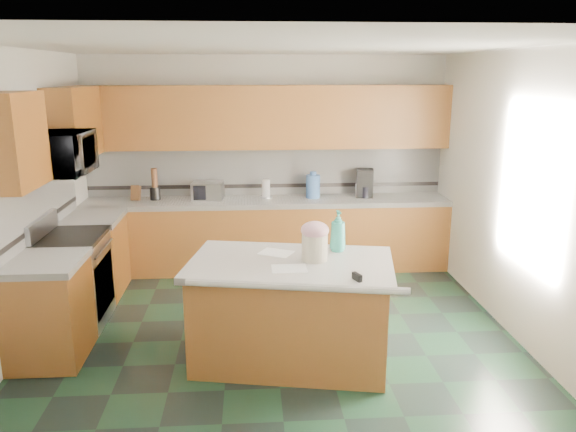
{
  "coord_description": "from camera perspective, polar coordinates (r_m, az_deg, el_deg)",
  "views": [
    {
      "loc": [
        -0.22,
        -4.94,
        2.48
      ],
      "look_at": [
        0.15,
        0.35,
        1.12
      ],
      "focal_mm": 35.0,
      "sensor_mm": 36.0,
      "label": 1
    }
  ],
  "objects": [
    {
      "name": "floor",
      "position": [
        5.53,
        -1.33,
        -12.25
      ],
      "size": [
        4.6,
        4.6,
        0.0
      ],
      "primitive_type": "plane",
      "color": "black",
      "rests_on": "ground"
    },
    {
      "name": "ceiling",
      "position": [
        4.95,
        -1.52,
        16.92
      ],
      "size": [
        4.6,
        4.6,
        0.0
      ],
      "primitive_type": "plane",
      "color": "white",
      "rests_on": "ground"
    },
    {
      "name": "wall_back",
      "position": [
        7.35,
        -2.23,
        5.52
      ],
      "size": [
        4.6,
        0.04,
        2.7
      ],
      "primitive_type": "cube",
      "color": "white",
      "rests_on": "ground"
    },
    {
      "name": "wall_front",
      "position": [
        2.86,
        0.7,
        -8.84
      ],
      "size": [
        4.6,
        0.04,
        2.7
      ],
      "primitive_type": "cube",
      "color": "white",
      "rests_on": "ground"
    },
    {
      "name": "wall_left",
      "position": [
        5.49,
        -26.39,
        0.98
      ],
      "size": [
        0.04,
        4.6,
        2.7
      ],
      "primitive_type": "cube",
      "color": "white",
      "rests_on": "ground"
    },
    {
      "name": "wall_right",
      "position": [
        5.67,
        22.72,
        1.75
      ],
      "size": [
        0.04,
        4.6,
        2.7
      ],
      "primitive_type": "cube",
      "color": "white",
      "rests_on": "ground"
    },
    {
      "name": "back_base_cab",
      "position": [
        7.24,
        -2.09,
        -2.08
      ],
      "size": [
        4.6,
        0.6,
        0.86
      ],
      "primitive_type": "cube",
      "color": "#5C300D",
      "rests_on": "ground"
    },
    {
      "name": "back_countertop",
      "position": [
        7.13,
        -2.12,
        1.47
      ],
      "size": [
        4.6,
        0.64,
        0.06
      ],
      "primitive_type": "cube",
      "color": "white",
      "rests_on": "back_base_cab"
    },
    {
      "name": "back_upper_cab",
      "position": [
        7.1,
        -2.23,
        10.0
      ],
      "size": [
        4.6,
        0.33,
        0.78
      ],
      "primitive_type": "cube",
      "color": "#5C300D",
      "rests_on": "wall_back"
    },
    {
      "name": "back_backsplash",
      "position": [
        7.34,
        -2.22,
        4.6
      ],
      "size": [
        4.6,
        0.02,
        0.63
      ],
      "primitive_type": "cube",
      "color": "silver",
      "rests_on": "back_countertop"
    },
    {
      "name": "back_accent_band",
      "position": [
        7.37,
        -2.2,
        3.09
      ],
      "size": [
        4.6,
        0.01,
        0.05
      ],
      "primitive_type": "cube",
      "color": "black",
      "rests_on": "back_countertop"
    },
    {
      "name": "left_base_cab_rear",
      "position": [
        6.8,
        -19.01,
        -3.99
      ],
      "size": [
        0.6,
        0.82,
        0.86
      ],
      "primitive_type": "cube",
      "color": "#5C300D",
      "rests_on": "ground"
    },
    {
      "name": "left_counter_rear",
      "position": [
        6.68,
        -19.33,
        -0.23
      ],
      "size": [
        0.64,
        0.82,
        0.06
      ],
      "primitive_type": "cube",
      "color": "white",
      "rests_on": "left_base_cab_rear"
    },
    {
      "name": "left_base_cab_front",
      "position": [
        5.43,
        -23.09,
        -9.02
      ],
      "size": [
        0.6,
        0.72,
        0.86
      ],
      "primitive_type": "cube",
      "color": "#5C300D",
      "rests_on": "ground"
    },
    {
      "name": "left_counter_front",
      "position": [
        5.28,
        -23.58,
        -4.41
      ],
      "size": [
        0.64,
        0.72,
        0.06
      ],
      "primitive_type": "cube",
      "color": "white",
      "rests_on": "left_base_cab_front"
    },
    {
      "name": "left_backsplash",
      "position": [
        6.0,
        -24.06,
        1.14
      ],
      "size": [
        0.02,
        2.3,
        0.63
      ],
      "primitive_type": "cube",
      "color": "silver",
      "rests_on": "wall_left"
    },
    {
      "name": "left_accent_band",
      "position": [
        6.04,
        -23.82,
        -0.66
      ],
      "size": [
        0.01,
        2.3,
        0.05
      ],
      "primitive_type": "cube",
      "color": "black",
      "rests_on": "wall_left"
    },
    {
      "name": "left_upper_cab_rear",
      "position": [
        6.67,
        -20.91,
        8.8
      ],
      "size": [
        0.33,
        1.09,
        0.78
      ],
      "primitive_type": "cube",
      "color": "#5C300D",
      "rests_on": "wall_left"
    },
    {
      "name": "left_upper_cab_front",
      "position": [
        5.11,
        -26.19,
        6.85
      ],
      "size": [
        0.33,
        0.72,
        0.78
      ],
      "primitive_type": "cube",
      "color": "#5C300D",
      "rests_on": "wall_left"
    },
    {
      "name": "range_body",
      "position": [
        6.08,
        -20.89,
        -6.22
      ],
      "size": [
        0.6,
        0.76,
        0.88
      ],
      "primitive_type": "cube",
      "color": "#B7B7BC",
      "rests_on": "ground"
    },
    {
      "name": "range_oven_door",
      "position": [
        6.02,
        -18.2,
        -6.61
      ],
      "size": [
        0.02,
        0.68,
        0.55
      ],
      "primitive_type": "cube",
      "color": "black",
      "rests_on": "range_body"
    },
    {
      "name": "range_cooktop",
      "position": [
        5.94,
        -21.28,
        -2.05
      ],
      "size": [
        0.62,
        0.78,
        0.04
      ],
      "primitive_type": "cube",
      "color": "black",
      "rests_on": "range_body"
    },
    {
      "name": "range_handle",
      "position": [
        5.89,
        -18.2,
        -3.15
      ],
      "size": [
        0.02,
        0.66,
        0.02
      ],
      "primitive_type": "cylinder",
      "rotation": [
        1.57,
        0.0,
        0.0
      ],
      "color": "#B7B7BC",
      "rests_on": "range_body"
    },
    {
      "name": "range_backguard",
      "position": [
        5.99,
        -23.76,
        -0.97
      ],
      "size": [
        0.06,
        0.76,
        0.18
      ],
      "primitive_type": "cube",
      "color": "#B7B7BC",
      "rests_on": "range_body"
    },
    {
      "name": "microwave",
      "position": [
        5.78,
        -22.03,
        5.9
      ],
      "size": [
        0.5,
        0.73,
        0.41
      ],
      "primitive_type": "imported",
      "rotation": [
        0.0,
        0.0,
        1.57
      ],
      "color": "#B7B7BC",
      "rests_on": "wall_left"
    },
    {
      "name": "island_base",
      "position": [
        4.98,
        0.27,
        -9.94
      ],
      "size": [
        1.77,
        1.21,
        0.86
      ],
      "primitive_type": "cube",
      "rotation": [
        0.0,
        0.0,
        -0.19
      ],
      "color": "#5C300D",
      "rests_on": "ground"
    },
    {
      "name": "island_top",
      "position": [
        4.81,
        0.28,
        -4.94
      ],
      "size": [
        1.89,
        1.33,
        0.06
      ],
      "primitive_type": "cube",
      "rotation": [
        0.0,
        0.0,
        -0.19
      ],
      "color": "white",
      "rests_on": "island_base"
    },
    {
      "name": "island_bullnose",
      "position": [
        4.33,
        0.78,
        -7.19
      ],
      "size": [
        1.71,
        0.38,
        0.06
      ],
      "primitive_type": "cylinder",
      "rotation": [
        0.0,
        1.57,
        -0.19
      ],
      "color": "white",
      "rests_on": "island_base"
    },
    {
      "name": "treat_jar",
      "position": [
        4.79,
        2.72,
        -3.18
      ],
      "size": [
        0.23,
        0.23,
        0.23
      ],
      "primitive_type": "cylinder",
      "rotation": [
        0.0,
        0.0,
        -0.05
      ],
      "color": "beige",
      "rests_on": "island_top"
    },
    {
      "name": "treat_jar_lid",
      "position": [
        4.75,
        2.75,
        -1.44
      ],
      "size": [
        0.24,
        0.24,
        0.15
      ],
      "primitive_type": "ellipsoid",
      "color": "#DA9BAC",
      "rests_on": "treat_jar"
    },
    {
      "name": "treat_jar_knob",
      "position": [
        4.74,
        2.75,
        -0.85
      ],
      "size": [
        0.08,
        0.03,
        0.03
      ],
      "primitive_type": "cylinder",
      "rotation": [
        0.0,
        1.57,
        0.0
      ],
      "color": "tan",
      "rests_on": "treat_jar_lid"
    },
    {
      "name": "treat_jar_knob_end_l",
      "position": [
        4.73,
        2.27,
        -0.86
      ],
      "size": [
        0.04,
        0.04,
        0.04
      ],
      "primitive_type": "sphere",
      "color": "tan",
      "rests_on": "treat_jar_lid"
    },
    {
      "name": "treat_jar_knob_end_r",
      "position": [
        4.74,
        3.23,
        -0.84
      ],
      "size": [
        0.04,
        0.04,
        0.04
      ],
      "primitive_type": "sphere",
      "color": "tan",
      "rests_on": "treat_jar_lid"
    },
    {
      "name": "soap_bottle_island",
      "position": [
        5.03,
        5.1,
        -1.53
      ],
      "size": [
        0.16,
        0.16,
        0.37
      ],
      "primitive_type": "imported",
      "rotation": [
        0.0,
        0.0,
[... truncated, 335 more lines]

